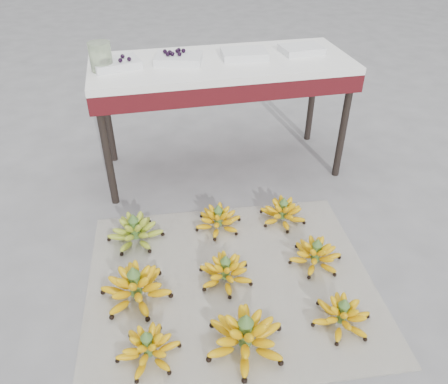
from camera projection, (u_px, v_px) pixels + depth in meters
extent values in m
plane|color=slate|center=(244.00, 267.00, 2.02)|extent=(60.00, 60.00, 0.00)
cube|color=white|center=(230.00, 281.00, 1.94)|extent=(1.33, 1.14, 0.01)
ellipsoid|color=#F0B405|center=(148.00, 350.00, 1.61)|extent=(0.26, 0.26, 0.07)
ellipsoid|color=#F0B405|center=(148.00, 345.00, 1.59)|extent=(0.18, 0.18, 0.05)
ellipsoid|color=#F0B405|center=(147.00, 340.00, 1.58)|extent=(0.12, 0.12, 0.04)
cylinder|color=#42692C|center=(148.00, 345.00, 1.59)|extent=(0.04, 0.04, 0.10)
cone|color=#42692C|center=(146.00, 335.00, 1.56)|extent=(0.05, 0.05, 0.03)
ellipsoid|color=#F0B405|center=(245.00, 339.00, 1.64)|extent=(0.31, 0.31, 0.09)
ellipsoid|color=#F0B405|center=(245.00, 333.00, 1.61)|extent=(0.22, 0.22, 0.07)
ellipsoid|color=#F0B405|center=(246.00, 326.00, 1.59)|extent=(0.14, 0.14, 0.06)
cylinder|color=#42692C|center=(245.00, 333.00, 1.61)|extent=(0.05, 0.05, 0.13)
cone|color=#42692C|center=(246.00, 319.00, 1.57)|extent=(0.06, 0.06, 0.05)
ellipsoid|color=#F0B405|center=(341.00, 317.00, 1.73)|extent=(0.26, 0.26, 0.07)
ellipsoid|color=#F0B405|center=(342.00, 312.00, 1.71)|extent=(0.19, 0.19, 0.05)
ellipsoid|color=#F0B405|center=(344.00, 308.00, 1.70)|extent=(0.12, 0.12, 0.04)
cylinder|color=#42692C|center=(342.00, 312.00, 1.71)|extent=(0.04, 0.04, 0.10)
cone|color=#42692C|center=(345.00, 302.00, 1.68)|extent=(0.05, 0.05, 0.03)
ellipsoid|color=#F0B405|center=(136.00, 290.00, 1.84)|extent=(0.37, 0.37, 0.09)
ellipsoid|color=#F0B405|center=(135.00, 284.00, 1.81)|extent=(0.26, 0.26, 0.07)
ellipsoid|color=#F0B405|center=(134.00, 278.00, 1.79)|extent=(0.17, 0.17, 0.05)
cylinder|color=#42692C|center=(135.00, 284.00, 1.81)|extent=(0.05, 0.05, 0.12)
cone|color=#42692C|center=(133.00, 271.00, 1.77)|extent=(0.06, 0.06, 0.04)
ellipsoid|color=#F0B405|center=(225.00, 274.00, 1.92)|extent=(0.32, 0.32, 0.07)
ellipsoid|color=#F0B405|center=(225.00, 269.00, 1.91)|extent=(0.22, 0.22, 0.05)
ellipsoid|color=#F0B405|center=(225.00, 264.00, 1.89)|extent=(0.15, 0.15, 0.04)
cylinder|color=#42692C|center=(225.00, 269.00, 1.91)|extent=(0.04, 0.04, 0.10)
cone|color=#42692C|center=(226.00, 258.00, 1.87)|extent=(0.05, 0.05, 0.04)
ellipsoid|color=#F0B405|center=(315.00, 257.00, 2.01)|extent=(0.32, 0.32, 0.07)
ellipsoid|color=#F0B405|center=(316.00, 252.00, 1.99)|extent=(0.22, 0.22, 0.05)
ellipsoid|color=#F0B405|center=(317.00, 247.00, 1.98)|extent=(0.15, 0.15, 0.04)
cylinder|color=#42692C|center=(316.00, 252.00, 1.99)|extent=(0.04, 0.04, 0.10)
cone|color=#42692C|center=(318.00, 242.00, 1.96)|extent=(0.05, 0.05, 0.04)
ellipsoid|color=#669018|center=(136.00, 234.00, 2.14)|extent=(0.34, 0.34, 0.08)
ellipsoid|color=#669018|center=(135.00, 228.00, 2.12)|extent=(0.24, 0.24, 0.06)
ellipsoid|color=#669018|center=(134.00, 223.00, 2.10)|extent=(0.16, 0.16, 0.05)
cylinder|color=#42692C|center=(135.00, 228.00, 2.12)|extent=(0.04, 0.04, 0.11)
cone|color=#42692C|center=(133.00, 217.00, 2.08)|extent=(0.05, 0.05, 0.04)
ellipsoid|color=#F0B405|center=(218.00, 222.00, 2.22)|extent=(0.25, 0.25, 0.07)
ellipsoid|color=#F0B405|center=(218.00, 217.00, 2.20)|extent=(0.17, 0.17, 0.05)
ellipsoid|color=#F0B405|center=(218.00, 213.00, 2.19)|extent=(0.11, 0.11, 0.04)
cylinder|color=#42692C|center=(218.00, 217.00, 2.20)|extent=(0.04, 0.04, 0.10)
cone|color=#42692C|center=(218.00, 207.00, 2.17)|extent=(0.05, 0.05, 0.03)
ellipsoid|color=#F0B405|center=(283.00, 214.00, 2.27)|extent=(0.30, 0.30, 0.07)
ellipsoid|color=#F0B405|center=(283.00, 210.00, 2.25)|extent=(0.21, 0.21, 0.05)
ellipsoid|color=#F0B405|center=(284.00, 205.00, 2.24)|extent=(0.14, 0.14, 0.04)
cylinder|color=#42692C|center=(283.00, 210.00, 2.25)|extent=(0.04, 0.04, 0.10)
cone|color=#42692C|center=(284.00, 200.00, 2.22)|extent=(0.05, 0.05, 0.04)
cylinder|color=black|center=(107.00, 152.00, 2.25)|extent=(0.04, 0.04, 0.64)
cylinder|color=black|center=(343.00, 127.00, 2.47)|extent=(0.04, 0.04, 0.64)
cylinder|color=black|center=(107.00, 114.00, 2.62)|extent=(0.04, 0.04, 0.64)
cylinder|color=black|center=(312.00, 95.00, 2.85)|extent=(0.04, 0.04, 0.64)
cube|color=#480D12|center=(222.00, 75.00, 2.39)|extent=(1.40, 0.56, 0.09)
cube|color=white|center=(222.00, 64.00, 2.35)|extent=(1.40, 0.56, 0.04)
cube|color=silver|center=(116.00, 64.00, 2.24)|extent=(0.27, 0.22, 0.04)
sphere|color=black|center=(105.00, 61.00, 2.19)|extent=(0.02, 0.02, 0.02)
sphere|color=black|center=(110.00, 58.00, 2.22)|extent=(0.02, 0.02, 0.02)
sphere|color=black|center=(109.00, 58.00, 2.22)|extent=(0.02, 0.02, 0.02)
sphere|color=black|center=(123.00, 56.00, 2.24)|extent=(0.02, 0.02, 0.02)
sphere|color=black|center=(103.00, 59.00, 2.21)|extent=(0.02, 0.02, 0.02)
sphere|color=black|center=(120.00, 60.00, 2.19)|extent=(0.02, 0.02, 0.02)
sphere|color=black|center=(129.00, 59.00, 2.21)|extent=(0.02, 0.02, 0.02)
sphere|color=black|center=(102.00, 61.00, 2.19)|extent=(0.02, 0.02, 0.02)
cube|color=silver|center=(179.00, 59.00, 2.30)|extent=(0.28, 0.23, 0.04)
sphere|color=black|center=(168.00, 54.00, 2.27)|extent=(0.02, 0.02, 0.02)
sphere|color=black|center=(183.00, 51.00, 2.31)|extent=(0.02, 0.02, 0.02)
sphere|color=black|center=(170.00, 52.00, 2.29)|extent=(0.02, 0.02, 0.02)
sphere|color=black|center=(172.00, 54.00, 2.27)|extent=(0.02, 0.02, 0.02)
sphere|color=black|center=(179.00, 54.00, 2.27)|extent=(0.02, 0.02, 0.02)
sphere|color=black|center=(165.00, 51.00, 2.30)|extent=(0.02, 0.02, 0.02)
sphere|color=black|center=(179.00, 50.00, 2.32)|extent=(0.02, 0.02, 0.02)
sphere|color=black|center=(177.00, 51.00, 2.31)|extent=(0.02, 0.02, 0.02)
cube|color=silver|center=(244.00, 54.00, 2.37)|extent=(0.25, 0.19, 0.04)
cube|color=silver|center=(301.00, 49.00, 2.44)|extent=(0.24, 0.18, 0.04)
cylinder|color=beige|center=(101.00, 56.00, 2.17)|extent=(0.13, 0.13, 0.14)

